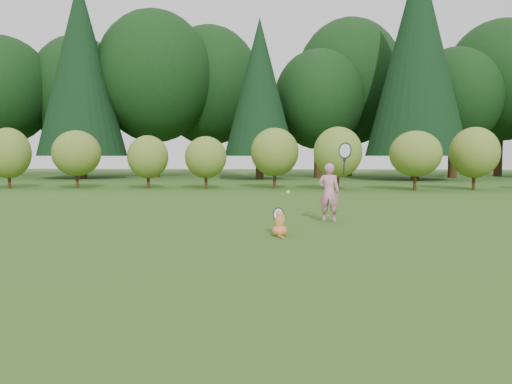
# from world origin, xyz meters

# --- Properties ---
(ground) EXTENTS (100.00, 100.00, 0.00)m
(ground) POSITION_xyz_m (0.00, 0.00, 0.00)
(ground) COLOR #275518
(ground) RESTS_ON ground
(shrub_row) EXTENTS (28.00, 3.00, 2.80)m
(shrub_row) POSITION_xyz_m (0.00, 13.00, 1.40)
(shrub_row) COLOR olive
(shrub_row) RESTS_ON ground
(woodland_backdrop) EXTENTS (48.00, 10.00, 15.00)m
(woodland_backdrop) POSITION_xyz_m (0.00, 23.00, 7.50)
(woodland_backdrop) COLOR black
(woodland_backdrop) RESTS_ON ground
(child) EXTENTS (0.74, 0.49, 1.93)m
(child) POSITION_xyz_m (1.75, 1.56, 0.68)
(child) COLOR pink
(child) RESTS_ON ground
(cat) EXTENTS (0.34, 0.63, 0.64)m
(cat) POSITION_xyz_m (0.73, -0.49, 0.24)
(cat) COLOR #C07825
(cat) RESTS_ON ground
(tennis_ball) EXTENTS (0.08, 0.08, 0.08)m
(tennis_ball) POSITION_xyz_m (0.87, 0.21, 0.74)
(tennis_ball) COLOR yellow
(tennis_ball) RESTS_ON ground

